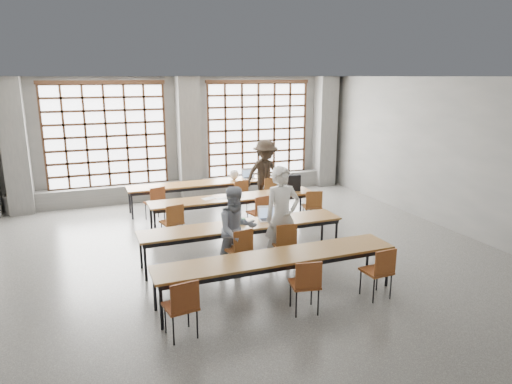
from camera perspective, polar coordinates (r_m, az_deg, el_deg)
floor at (r=9.02m, az=-0.38°, el=-8.58°), size 11.00×11.00×0.00m
ceiling at (r=8.31m, az=-0.42°, el=14.25°), size 11.00×11.00×0.00m
wall_back at (r=13.71m, az=-8.69°, el=6.76°), size 10.00×0.00×10.00m
wall_front at (r=4.12m, az=28.81°, el=-12.79°), size 10.00×0.00×10.00m
wall_right at (r=11.26m, az=24.16°, el=4.06°), size 0.00×11.00×11.00m
column_left at (r=13.20m, az=-27.88°, el=4.98°), size 0.60×0.55×3.50m
column_mid at (r=13.44m, az=-8.42°, el=6.62°), size 0.60×0.55×3.50m
column_right at (r=15.08m, az=8.60°, el=7.44°), size 0.60×0.55×3.50m
window_left at (r=13.31m, az=-18.19°, el=6.64°), size 3.32×0.12×3.00m
window_right at (r=14.27m, az=0.27°, el=7.82°), size 3.32×0.12×3.00m
sill_ledge at (r=13.79m, az=-8.27°, el=0.47°), size 9.80×0.35×0.50m
desk_row_a at (r=12.36m, az=-6.62°, el=0.90°), size 4.00×0.70×0.73m
desk_row_b at (r=10.84m, az=-2.79°, el=-0.93°), size 4.00×0.70×0.73m
desk_row_c at (r=8.86m, az=-1.64°, el=-4.43°), size 4.00×0.70×0.73m
desk_row_d at (r=7.36m, az=2.75°, el=-8.42°), size 4.00×0.70×0.73m
chair_back_left at (r=11.53m, az=-12.42°, el=-0.98°), size 0.53×0.53×0.88m
chair_back_mid at (r=12.03m, az=-2.09°, el=-0.01°), size 0.48×0.48×0.88m
chair_back_right at (r=12.32m, az=1.47°, el=0.33°), size 0.52×0.52×0.88m
chair_mid_left at (r=9.91m, az=-10.33°, el=-3.38°), size 0.50×0.50×0.88m
chair_mid_centre at (r=10.45m, az=0.48°, el=-2.23°), size 0.49×0.50×0.88m
chair_mid_right at (r=11.01m, az=7.10°, el=-1.48°), size 0.51×0.51×0.88m
chair_front_left at (r=8.25m, az=-2.02°, el=-6.81°), size 0.50×0.50×0.88m
chair_front_right at (r=8.56m, az=3.56°, el=-6.03°), size 0.45×0.46×0.88m
chair_near_left at (r=6.40m, az=-9.21°, el=-13.53°), size 0.47×0.48×0.88m
chair_near_mid at (r=6.98m, az=6.28°, el=-10.99°), size 0.49×0.49×0.88m
chair_near_right at (r=7.63m, az=15.23°, el=-9.14°), size 0.44×0.45×0.88m
student_male at (r=8.54m, az=3.28°, el=-3.11°), size 0.70×0.46×1.91m
student_female at (r=8.27m, az=-2.44°, el=-4.78°), size 0.82×0.66×1.61m
student_back at (r=12.33m, az=1.15°, el=2.24°), size 1.28×0.83×1.87m
laptop_front at (r=9.11m, az=1.44°, el=-3.06°), size 0.41×0.36×0.26m
laptop_back at (r=12.83m, az=-0.92°, el=2.06°), size 0.37×0.31×0.26m
mouse at (r=9.16m, az=4.01°, el=-3.27°), size 0.11×0.08×0.04m
green_box at (r=8.88m, az=-2.13°, el=-3.64°), size 0.26×0.12×0.09m
phone at (r=8.80m, az=-0.32°, el=-4.04°), size 0.14×0.07×0.01m
paper_sheet_a at (r=10.70m, az=-5.92°, el=-0.82°), size 0.34×0.27×0.00m
paper_sheet_b at (r=10.69m, az=-4.23°, el=-0.80°), size 0.32×0.24×0.00m
paper_sheet_c at (r=10.86m, az=-2.29°, el=-0.54°), size 0.33×0.26×0.00m
backpack at (r=11.41m, az=4.75°, el=1.19°), size 0.36×0.29×0.40m
plastic_bag at (r=12.61m, az=-2.75°, el=2.21°), size 0.31×0.27×0.29m
red_pouch at (r=6.49m, az=-9.45°, el=-13.51°), size 0.21×0.10×0.06m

